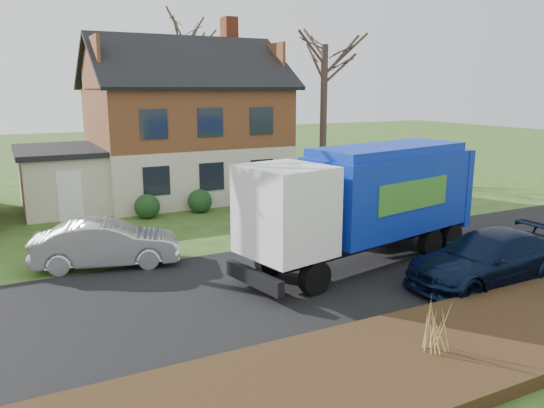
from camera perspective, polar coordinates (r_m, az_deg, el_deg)
name	(u,v)px	position (r m, az deg, el deg)	size (l,w,h in m)	color
ground	(275,285)	(15.35, 0.31, -8.72)	(120.00, 120.00, 0.00)	#2F4818
road	(275,285)	(15.34, 0.31, -8.69)	(80.00, 7.00, 0.02)	black
mulch_verge	(398,364)	(11.28, 13.35, -16.41)	(80.00, 3.50, 0.30)	black
main_house	(175,118)	(27.86, -10.35, 9.08)	(12.95, 8.95, 9.26)	beige
garbage_truck	(368,197)	(16.99, 10.29, 0.72)	(9.00, 4.04, 3.73)	black
silver_sedan	(107,243)	(17.52, -17.38, -4.08)	(1.55, 4.46, 1.47)	#B1B5BA
navy_wagon	(487,259)	(16.44, 22.14, -5.46)	(2.10, 5.16, 1.50)	black
tree_front_east	(325,18)	(27.64, 5.77, 19.28)	(3.94, 3.94, 10.93)	#3E2E25
tree_back	(183,19)	(37.75, -9.51, 19.05)	(3.80, 3.80, 12.04)	#423727
grass_clump_mid	(438,328)	(11.40, 17.38, -12.62)	(0.37, 0.30, 1.02)	tan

